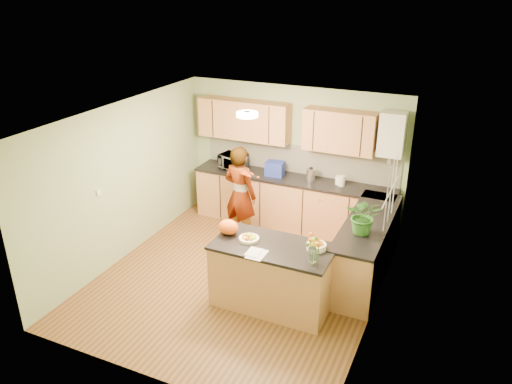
% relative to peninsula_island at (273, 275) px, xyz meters
% --- Properties ---
extents(floor, '(4.50, 4.50, 0.00)m').
position_rel_peninsula_island_xyz_m(floor, '(-0.69, 0.39, -0.46)').
color(floor, '#533517').
rests_on(floor, ground).
extents(ceiling, '(4.00, 4.50, 0.02)m').
position_rel_peninsula_island_xyz_m(ceiling, '(-0.69, 0.39, 2.04)').
color(ceiling, white).
rests_on(ceiling, wall_back).
extents(wall_back, '(4.00, 0.02, 2.50)m').
position_rel_peninsula_island_xyz_m(wall_back, '(-0.69, 2.64, 0.79)').
color(wall_back, '#93AE7C').
rests_on(wall_back, floor).
extents(wall_front, '(4.00, 0.02, 2.50)m').
position_rel_peninsula_island_xyz_m(wall_front, '(-0.69, -1.86, 0.79)').
color(wall_front, '#93AE7C').
rests_on(wall_front, floor).
extents(wall_left, '(0.02, 4.50, 2.50)m').
position_rel_peninsula_island_xyz_m(wall_left, '(-2.69, 0.39, 0.79)').
color(wall_left, '#93AE7C').
rests_on(wall_left, floor).
extents(wall_right, '(0.02, 4.50, 2.50)m').
position_rel_peninsula_island_xyz_m(wall_right, '(1.31, 0.39, 0.79)').
color(wall_right, '#93AE7C').
rests_on(wall_right, floor).
extents(back_counter, '(3.64, 0.62, 0.94)m').
position_rel_peninsula_island_xyz_m(back_counter, '(-0.59, 2.34, 0.01)').
color(back_counter, '#A46E41').
rests_on(back_counter, floor).
extents(right_counter, '(0.62, 2.24, 0.94)m').
position_rel_peninsula_island_xyz_m(right_counter, '(1.01, 1.24, 0.01)').
color(right_counter, '#A46E41').
rests_on(right_counter, floor).
extents(splashback, '(3.60, 0.02, 0.52)m').
position_rel_peninsula_island_xyz_m(splashback, '(-0.59, 2.63, 0.74)').
color(splashback, white).
rests_on(splashback, back_counter).
extents(upper_cabinets, '(3.20, 0.34, 0.70)m').
position_rel_peninsula_island_xyz_m(upper_cabinets, '(-0.87, 2.47, 1.39)').
color(upper_cabinets, '#A46E41').
rests_on(upper_cabinets, wall_back).
extents(boiler, '(0.40, 0.30, 0.86)m').
position_rel_peninsula_island_xyz_m(boiler, '(1.01, 2.48, 1.43)').
color(boiler, silver).
rests_on(boiler, wall_back).
extents(window_right, '(0.01, 1.30, 1.05)m').
position_rel_peninsula_island_xyz_m(window_right, '(1.30, 0.99, 1.09)').
color(window_right, silver).
rests_on(window_right, wall_right).
extents(light_switch, '(0.02, 0.09, 0.09)m').
position_rel_peninsula_island_xyz_m(light_switch, '(-2.68, -0.21, 0.84)').
color(light_switch, silver).
rests_on(light_switch, wall_left).
extents(ceiling_lamp, '(0.30, 0.30, 0.07)m').
position_rel_peninsula_island_xyz_m(ceiling_lamp, '(-0.69, 0.69, 2.00)').
color(ceiling_lamp, '#FFEABF').
rests_on(ceiling_lamp, ceiling).
extents(peninsula_island, '(1.61, 0.83, 0.93)m').
position_rel_peninsula_island_xyz_m(peninsula_island, '(0.00, 0.00, 0.00)').
color(peninsula_island, '#A46E41').
rests_on(peninsula_island, floor).
extents(fruit_dish, '(0.28, 0.28, 0.10)m').
position_rel_peninsula_island_xyz_m(fruit_dish, '(-0.35, -0.00, 0.50)').
color(fruit_dish, '#FAE8C8').
rests_on(fruit_dish, peninsula_island).
extents(orange_bowl, '(0.26, 0.26, 0.15)m').
position_rel_peninsula_island_xyz_m(orange_bowl, '(0.55, 0.15, 0.53)').
color(orange_bowl, '#FAE8C8').
rests_on(orange_bowl, peninsula_island).
extents(flower_vase, '(0.23, 0.23, 0.43)m').
position_rel_peninsula_island_xyz_m(flower_vase, '(0.60, -0.18, 0.74)').
color(flower_vase, silver).
rests_on(flower_vase, peninsula_island).
extents(orange_bag, '(0.35, 0.33, 0.21)m').
position_rel_peninsula_island_xyz_m(orange_bag, '(-0.69, 0.05, 0.57)').
color(orange_bag, '#FB5A14').
rests_on(orange_bag, peninsula_island).
extents(papers, '(0.22, 0.30, 0.01)m').
position_rel_peninsula_island_xyz_m(papers, '(-0.10, -0.30, 0.47)').
color(papers, white).
rests_on(papers, peninsula_island).
extents(violinist, '(0.69, 0.52, 1.69)m').
position_rel_peninsula_island_xyz_m(violinist, '(-1.21, 1.50, 0.38)').
color(violinist, tan).
rests_on(violinist, floor).
extents(violin, '(0.58, 0.50, 0.14)m').
position_rel_peninsula_island_xyz_m(violin, '(-1.01, 1.28, 0.89)').
color(violin, '#4A1304').
rests_on(violin, violinist).
extents(microwave, '(0.56, 0.43, 0.27)m').
position_rel_peninsula_island_xyz_m(microwave, '(-1.75, 2.32, 0.61)').
color(microwave, silver).
rests_on(microwave, back_counter).
extents(blue_box, '(0.34, 0.26, 0.26)m').
position_rel_peninsula_island_xyz_m(blue_box, '(-0.93, 2.33, 0.60)').
color(blue_box, navy).
rests_on(blue_box, back_counter).
extents(kettle, '(0.15, 0.15, 0.29)m').
position_rel_peninsula_island_xyz_m(kettle, '(-0.27, 2.37, 0.59)').
color(kettle, silver).
rests_on(kettle, back_counter).
extents(jar_cream, '(0.12, 0.12, 0.15)m').
position_rel_peninsula_island_xyz_m(jar_cream, '(0.21, 2.39, 0.55)').
color(jar_cream, '#FAE8C8').
rests_on(jar_cream, back_counter).
extents(jar_white, '(0.14, 0.14, 0.18)m').
position_rel_peninsula_island_xyz_m(jar_white, '(0.28, 2.35, 0.57)').
color(jar_white, silver).
rests_on(jar_white, back_counter).
extents(potted_plant, '(0.54, 0.48, 0.53)m').
position_rel_peninsula_island_xyz_m(potted_plant, '(1.01, 0.81, 0.74)').
color(potted_plant, '#2C6822').
rests_on(potted_plant, right_counter).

